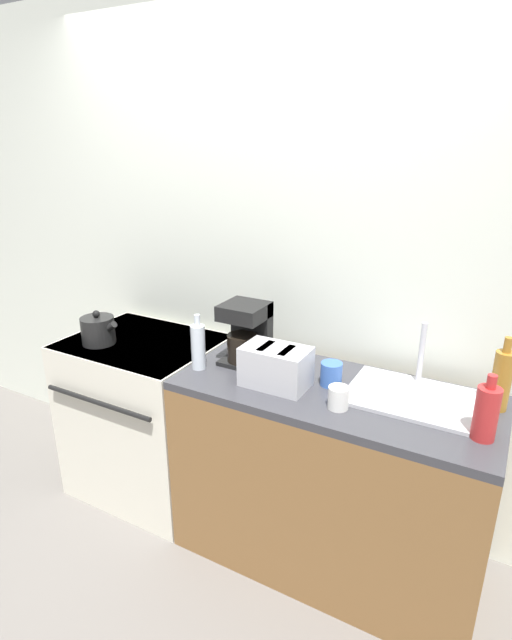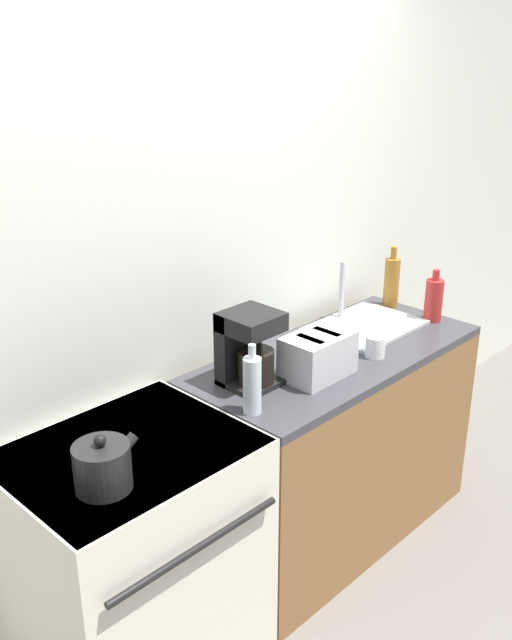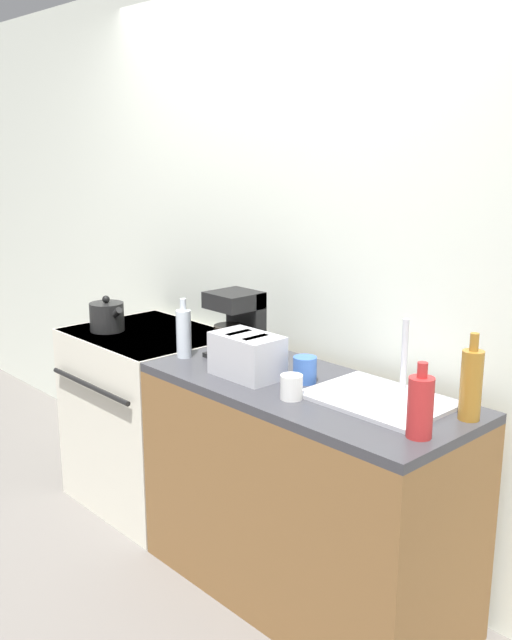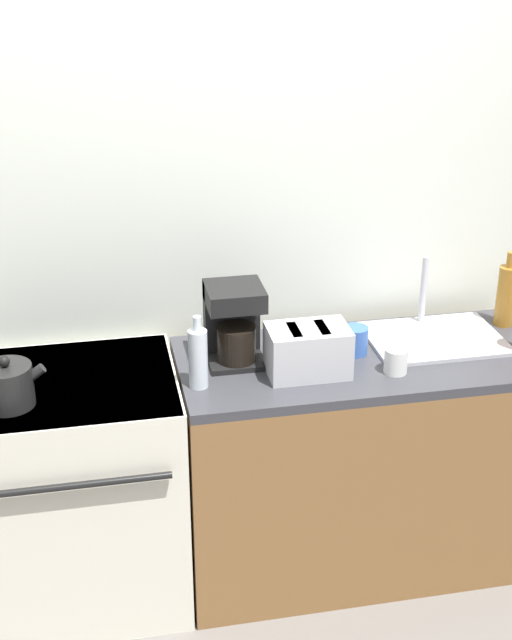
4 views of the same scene
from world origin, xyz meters
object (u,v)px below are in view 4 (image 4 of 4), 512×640
stove (74,488)px  bottle_clear (198,358)px  coffee_maker (234,321)px  cup_white (396,361)px  kettle (8,385)px  bottle_amber (506,295)px  toaster (308,351)px  cup_blue (355,340)px

stove → bottle_clear: bearing=-14.9°
coffee_maker → cup_white: (0.53, -0.21, -0.10)m
bottle_clear → cup_white: bottle_clear is taller
coffee_maker → stove: bearing=-174.9°
kettle → cup_white: size_ratio=2.35×
bottle_clear → bottle_amber: bottle_amber is taller
toaster → bottle_clear: (-0.38, -0.02, 0.02)m
coffee_maker → cup_blue: bearing=-5.0°
stove → cup_white: size_ratio=9.92×
coffee_maker → cup_blue: 0.45m
toaster → bottle_clear: bearing=-176.8°
bottle_amber → cup_white: 0.62m
coffee_maker → bottle_clear: coffee_maker is taller
toaster → stove: bearing=173.2°
kettle → coffee_maker: 0.80m
toaster → cup_white: (0.30, -0.06, -0.04)m
bottle_clear → cup_blue: (0.59, 0.14, -0.06)m
toaster → coffee_maker: size_ratio=0.97×
kettle → cup_white: 1.31m
bottle_amber → cup_white: (-0.54, -0.30, -0.08)m
stove → coffee_maker: (0.60, 0.05, 0.58)m
stove → toaster: bearing=-6.8°
cup_blue → kettle: bearing=-173.4°
bottle_clear → coffee_maker: bearing=48.8°
stove → coffee_maker: size_ratio=3.09×
kettle → bottle_clear: bottle_clear is taller
stove → toaster: 0.99m
cup_white → cup_blue: bearing=119.1°
coffee_maker → cup_white: coffee_maker is taller
cup_blue → coffee_maker: bearing=175.0°
toaster → bottle_amber: size_ratio=0.94×
toaster → coffee_maker: (-0.23, 0.15, 0.06)m
coffee_maker → bottle_clear: (-0.15, -0.17, -0.04)m
kettle → toaster: kettle is taller
stove → bottle_amber: bottle_amber is taller
kettle → bottle_amber: 1.87m
coffee_maker → cup_white: bearing=-21.5°
bottle_clear → bottle_amber: (1.23, 0.26, 0.02)m
toaster → kettle: bearing=-178.5°
toaster → cup_blue: bearing=28.9°
coffee_maker → bottle_clear: bearing=-131.2°
kettle → cup_blue: (1.21, 0.14, -0.02)m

